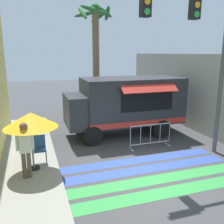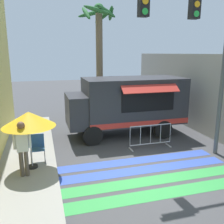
# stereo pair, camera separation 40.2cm
# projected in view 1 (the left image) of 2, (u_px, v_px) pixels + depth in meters

# --- Properties ---
(ground_plane) EXTENTS (60.00, 60.00, 0.00)m
(ground_plane) POSITION_uv_depth(u_px,v_px,m) (145.00, 172.00, 8.36)
(ground_plane) COLOR #424244
(concrete_wall_right) EXTENTS (0.20, 16.00, 3.86)m
(concrete_wall_right) POSITION_uv_depth(u_px,v_px,m) (204.00, 95.00, 12.07)
(concrete_wall_right) COLOR #A39E93
(concrete_wall_right) RESTS_ON ground_plane
(crosswalk_painted) EXTENTS (6.40, 2.84, 0.01)m
(crosswalk_painted) POSITION_uv_depth(u_px,v_px,m) (147.00, 175.00, 8.19)
(crosswalk_painted) COLOR green
(crosswalk_painted) RESTS_ON ground_plane
(food_truck) EXTENTS (5.53, 2.68, 2.76)m
(food_truck) POSITION_uv_depth(u_px,v_px,m) (124.00, 102.00, 11.91)
(food_truck) COLOR #2D2D33
(food_truck) RESTS_ON ground_plane
(traffic_signal_pole) EXTENTS (4.26, 0.29, 6.52)m
(traffic_signal_pole) POSITION_uv_depth(u_px,v_px,m) (195.00, 33.00, 8.66)
(traffic_signal_pole) COLOR #515456
(traffic_signal_pole) RESTS_ON ground_plane
(patio_umbrella) EXTENTS (1.71, 1.71, 1.93)m
(patio_umbrella) POSITION_uv_depth(u_px,v_px,m) (31.00, 120.00, 7.92)
(patio_umbrella) COLOR black
(patio_umbrella) RESTS_ON sidewalk_left
(folding_chair) EXTENTS (0.47, 0.47, 0.97)m
(folding_chair) POSITION_uv_depth(u_px,v_px,m) (39.00, 146.00, 8.67)
(folding_chair) COLOR #4C4C51
(folding_chair) RESTS_ON sidewalk_left
(vendor_person) EXTENTS (0.53, 0.23, 1.76)m
(vendor_person) POSITION_uv_depth(u_px,v_px,m) (25.00, 147.00, 7.50)
(vendor_person) COLOR brown
(vendor_person) RESTS_ON sidewalk_left
(barricade_front) EXTENTS (1.85, 0.44, 1.00)m
(barricade_front) POSITION_uv_depth(u_px,v_px,m) (150.00, 136.00, 10.49)
(barricade_front) COLOR #B7BABF
(barricade_front) RESTS_ON ground_plane
(palm_tree) EXTENTS (2.24, 2.35, 6.64)m
(palm_tree) POSITION_uv_depth(u_px,v_px,m) (96.00, 44.00, 14.56)
(palm_tree) COLOR #7A664C
(palm_tree) RESTS_ON ground_plane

